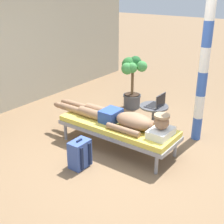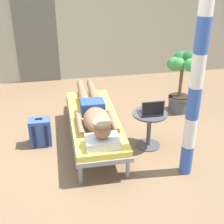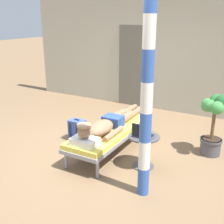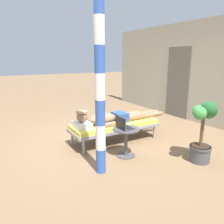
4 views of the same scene
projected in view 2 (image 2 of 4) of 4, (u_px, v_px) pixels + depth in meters
name	position (u px, v px, depth m)	size (l,w,h in m)	color
ground_plane	(81.00, 151.00, 4.35)	(40.00, 40.00, 0.00)	#846647
house_wall_back	(74.00, 14.00, 6.36)	(7.60, 0.20, 2.70)	#B2AD99
house_door_panel	(36.00, 34.00, 6.28)	(0.84, 0.03, 2.04)	#625F54
lounge_chair	(94.00, 122.00, 4.39)	(0.68, 1.90, 0.42)	gray
person_reclining	(95.00, 113.00, 4.25)	(0.53, 2.17, 0.33)	white
side_table	(149.00, 124.00, 4.32)	(0.48, 0.48, 0.52)	#4C4C51
laptop	(151.00, 111.00, 4.17)	(0.31, 0.24, 0.23)	#4C4C51
backpack	(40.00, 132.00, 4.43)	(0.30, 0.26, 0.42)	#3F59A5
potted_plant	(181.00, 77.00, 5.19)	(0.46, 0.53, 1.06)	#4C4C51
porch_post	(198.00, 71.00, 3.34)	(0.15, 0.15, 2.67)	#3359B2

